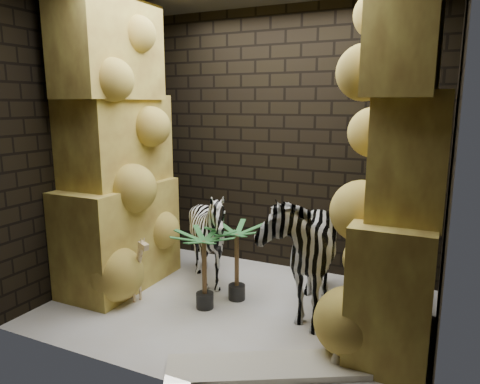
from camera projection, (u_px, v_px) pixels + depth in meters
The scene contains 13 objects.
floor at pixel (237, 307), 4.24m from camera, with size 3.50×3.50×0.00m, color silver.
wall_back at pixel (284, 142), 5.06m from camera, with size 3.50×3.50×0.00m, color black.
wall_front at pixel (153, 172), 2.84m from camera, with size 3.50×3.50×0.00m, color black.
wall_left at pixel (89, 145), 4.68m from camera, with size 3.00×3.00×0.00m, color black.
wall_right at pixel (452, 164), 3.22m from camera, with size 3.00×3.00×0.00m, color black.
rock_pillar_left at pixel (115, 147), 4.53m from camera, with size 0.68×1.30×3.00m, color #E1D255, non-canonical shape.
rock_pillar_right at pixel (404, 162), 3.36m from camera, with size 0.58×1.25×3.00m, color #E1D255, non-canonical shape.
zebra_right at pixel (301, 238), 4.09m from camera, with size 0.64×1.19×1.41m, color white.
zebra_left at pixel (209, 241), 4.68m from camera, with size 0.88×1.08×0.98m, color white.
giraffe_toy at pixel (131, 265), 4.38m from camera, with size 0.36×0.12×0.70m, color beige, non-canonical shape.
palm_front at pixel (237, 262), 4.35m from camera, with size 0.36×0.36×0.78m, color #256225, non-canonical shape.
palm_back at pixel (204, 270), 4.17m from camera, with size 0.36×0.36×0.77m, color #256225, non-canonical shape.
surfboard at pixel (267, 367), 3.24m from camera, with size 1.47×0.36×0.05m, color beige.
Camera 1 is at (1.70, -3.55, 1.93)m, focal length 32.88 mm.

